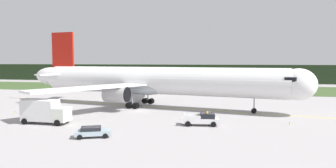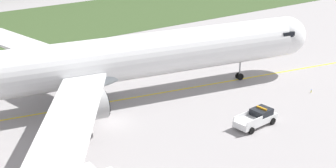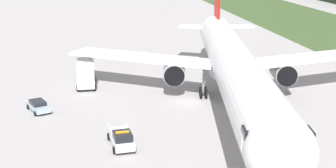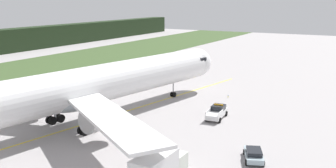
{
  "view_description": "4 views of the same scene",
  "coord_description": "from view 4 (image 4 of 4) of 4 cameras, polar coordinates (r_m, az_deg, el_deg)",
  "views": [
    {
      "loc": [
        16.5,
        -51.46,
        9.23
      ],
      "look_at": [
        4.83,
        4.21,
        4.74
      ],
      "focal_mm": 31.62,
      "sensor_mm": 36.0,
      "label": 1
    },
    {
      "loc": [
        -22.54,
        -44.09,
        23.8
      ],
      "look_at": [
        5.74,
        -2.75,
        4.17
      ],
      "focal_mm": 52.51,
      "sensor_mm": 36.0,
      "label": 2
    },
    {
      "loc": [
        56.54,
        -12.28,
        19.45
      ],
      "look_at": [
        7.44,
        -3.97,
        4.8
      ],
      "focal_mm": 49.89,
      "sensor_mm": 36.0,
      "label": 3
    },
    {
      "loc": [
        -38.88,
        -30.24,
        17.17
      ],
      "look_at": [
        9.65,
        -3.15,
        5.02
      ],
      "focal_mm": 41.91,
      "sensor_mm": 36.0,
      "label": 4
    }
  ],
  "objects": [
    {
      "name": "ground",
      "position": [
        52.16,
        -8.27,
        -7.02
      ],
      "size": [
        320.0,
        320.0,
        0.0
      ],
      "primitive_type": "plane",
      "color": "#9B9697"
    },
    {
      "name": "taxiway_centerline_main",
      "position": [
        56.94,
        -11.14,
        -5.45
      ],
      "size": [
        78.11,
        13.98,
        0.01
      ],
      "primitive_type": "cube",
      "rotation": [
        0.0,
        0.0,
        -0.17
      ],
      "color": "yellow",
      "rests_on": "ground"
    },
    {
      "name": "airliner",
      "position": [
        55.27,
        -11.79,
        -0.46
      ],
      "size": [
        59.36,
        44.5,
        15.58
      ],
      "color": "white",
      "rests_on": "ground"
    },
    {
      "name": "ops_pickup_truck",
      "position": [
        57.88,
        7.15,
        -4.09
      ],
      "size": [
        5.4,
        2.66,
        1.94
      ],
      "color": "white",
      "rests_on": "ground"
    },
    {
      "name": "staff_car",
      "position": [
        44.02,
        12.37,
        -9.94
      ],
      "size": [
        4.56,
        3.27,
        1.3
      ],
      "color": "#99AFB8",
      "rests_on": "ground"
    },
    {
      "name": "taxiway_edge_light_east",
      "position": [
        70.21,
        8.73,
        -1.77
      ],
      "size": [
        0.12,
        0.12,
        0.44
      ],
      "color": "yellow",
      "rests_on": "ground"
    }
  ]
}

